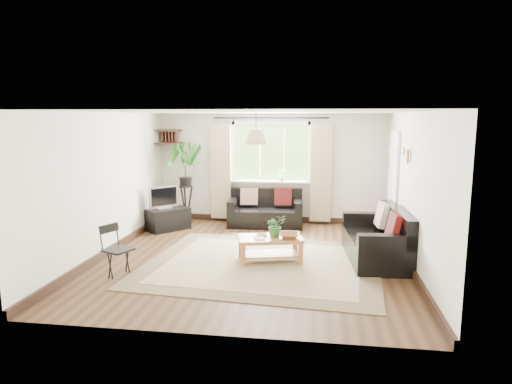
# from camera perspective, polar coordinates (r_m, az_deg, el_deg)

# --- Properties ---
(floor) EXTENTS (5.50, 5.50, 0.00)m
(floor) POSITION_cam_1_polar(r_m,az_deg,el_deg) (7.68, -0.42, -8.24)
(floor) COLOR black
(floor) RESTS_ON ground
(ceiling) EXTENTS (5.50, 5.50, 0.00)m
(ceiling) POSITION_cam_1_polar(r_m,az_deg,el_deg) (7.31, -0.45, 9.97)
(ceiling) COLOR white
(ceiling) RESTS_ON floor
(wall_back) EXTENTS (5.00, 0.02, 2.40)m
(wall_back) POSITION_cam_1_polar(r_m,az_deg,el_deg) (10.11, 1.88, 3.00)
(wall_back) COLOR silver
(wall_back) RESTS_ON floor
(wall_front) EXTENTS (5.00, 0.02, 2.40)m
(wall_front) POSITION_cam_1_polar(r_m,az_deg,el_deg) (4.75, -5.37, -4.38)
(wall_front) COLOR silver
(wall_front) RESTS_ON floor
(wall_left) EXTENTS (0.02, 5.50, 2.40)m
(wall_left) POSITION_cam_1_polar(r_m,az_deg,el_deg) (8.15, -18.09, 0.99)
(wall_left) COLOR silver
(wall_left) RESTS_ON floor
(wall_right) EXTENTS (0.02, 5.50, 2.40)m
(wall_right) POSITION_cam_1_polar(r_m,az_deg,el_deg) (7.46, 18.93, 0.20)
(wall_right) COLOR silver
(wall_right) RESTS_ON floor
(rug) EXTENTS (3.90, 3.43, 0.02)m
(rug) POSITION_cam_1_polar(r_m,az_deg,el_deg) (7.36, 0.81, -8.94)
(rug) COLOR beige
(rug) RESTS_ON floor
(window) EXTENTS (2.50, 0.16, 2.16)m
(window) POSITION_cam_1_polar(r_m,az_deg,el_deg) (10.03, 1.86, 4.96)
(window) COLOR white
(window) RESTS_ON wall_back
(door) EXTENTS (0.06, 0.96, 2.06)m
(door) POSITION_cam_1_polar(r_m,az_deg,el_deg) (9.14, 16.72, 0.65)
(door) COLOR silver
(door) RESTS_ON wall_right
(corner_shelf) EXTENTS (0.50, 0.50, 0.34)m
(corner_shelf) POSITION_cam_1_polar(r_m,az_deg,el_deg) (10.30, -10.89, 6.81)
(corner_shelf) COLOR black
(corner_shelf) RESTS_ON wall_back
(pendant_lamp) EXTENTS (0.36, 0.36, 0.54)m
(pendant_lamp) POSITION_cam_1_polar(r_m,az_deg,el_deg) (7.72, 0.00, 7.35)
(pendant_lamp) COLOR beige
(pendant_lamp) RESTS_ON ceiling
(wall_sconce) EXTENTS (0.12, 0.12, 0.28)m
(wall_sconce) POSITION_cam_1_polar(r_m,az_deg,el_deg) (7.68, 18.22, 4.55)
(wall_sconce) COLOR beige
(wall_sconce) RESTS_ON wall_right
(sofa_back) EXTENTS (1.61, 0.87, 0.74)m
(sofa_back) POSITION_cam_1_polar(r_m,az_deg,el_deg) (9.80, 1.20, -2.12)
(sofa_back) COLOR black
(sofa_back) RESTS_ON floor
(sofa_right) EXTENTS (1.80, 1.02, 0.81)m
(sofa_right) POSITION_cam_1_polar(r_m,az_deg,el_deg) (7.70, 14.76, -5.34)
(sofa_right) COLOR black
(sofa_right) RESTS_ON floor
(coffee_table) EXTENTS (1.12, 0.79, 0.41)m
(coffee_table) POSITION_cam_1_polar(r_m,az_deg,el_deg) (7.43, 1.77, -7.18)
(coffee_table) COLOR #986232
(coffee_table) RESTS_ON floor
(table_plant) EXTENTS (0.42, 0.40, 0.35)m
(table_plant) POSITION_cam_1_polar(r_m,az_deg,el_deg) (7.39, 2.44, -4.19)
(table_plant) COLOR #285F26
(table_plant) RESTS_ON coffee_table
(bowl) EXTENTS (0.35, 0.35, 0.08)m
(bowl) POSITION_cam_1_polar(r_m,az_deg,el_deg) (7.32, 4.18, -5.42)
(bowl) COLOR brown
(bowl) RESTS_ON coffee_table
(book_a) EXTENTS (0.21, 0.25, 0.02)m
(book_a) POSITION_cam_1_polar(r_m,az_deg,el_deg) (7.25, -0.14, -5.82)
(book_a) COLOR white
(book_a) RESTS_ON coffee_table
(book_b) EXTENTS (0.19, 0.24, 0.02)m
(book_b) POSITION_cam_1_polar(r_m,az_deg,el_deg) (7.45, 0.11, -5.39)
(book_b) COLOR brown
(book_b) RESTS_ON coffee_table
(tv_stand) EXTENTS (0.91, 0.94, 0.45)m
(tv_stand) POSITION_cam_1_polar(r_m,az_deg,el_deg) (9.65, -10.93, -3.35)
(tv_stand) COLOR black
(tv_stand) RESTS_ON floor
(tv) EXTENTS (0.59, 0.62, 0.49)m
(tv) POSITION_cam_1_polar(r_m,az_deg,el_deg) (9.59, -11.50, -0.58)
(tv) COLOR #A5A5AA
(tv) RESTS_ON tv_stand
(palm_stand) EXTENTS (0.88, 0.88, 1.79)m
(palm_stand) POSITION_cam_1_polar(r_m,az_deg,el_deg) (10.11, -8.79, 1.15)
(palm_stand) COLOR black
(palm_stand) RESTS_ON floor
(folding_chair) EXTENTS (0.52, 0.52, 0.76)m
(folding_chair) POSITION_cam_1_polar(r_m,az_deg,el_deg) (7.06, -16.84, -7.04)
(folding_chair) COLOR black
(folding_chair) RESTS_ON floor
(sill_plant) EXTENTS (0.14, 0.10, 0.27)m
(sill_plant) POSITION_cam_1_polar(r_m,az_deg,el_deg) (9.98, 3.23, 2.13)
(sill_plant) COLOR #2D6023
(sill_plant) RESTS_ON window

